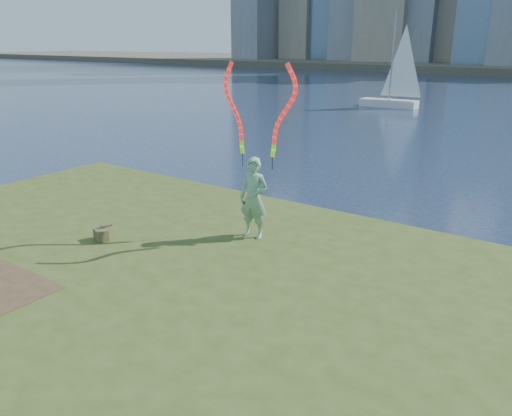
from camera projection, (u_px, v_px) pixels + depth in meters
The scene contains 5 objects.
ground at pixel (158, 298), 10.47m from camera, with size 320.00×320.00×0.00m, color #1B2944.
grassy_knoll at pixel (60, 335), 8.58m from camera, with size 20.00×18.00×0.80m.
woman_with_ribbons at pixel (254, 179), 11.21m from camera, with size 2.14×0.54×4.23m.
canvas_bag at pixel (101, 234), 11.38m from camera, with size 0.43×0.49×0.35m.
sailboat at pixel (393, 91), 39.62m from camera, with size 4.77×1.55×7.21m.
Camera 1 is at (7.02, -6.45, 5.16)m, focal length 35.00 mm.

